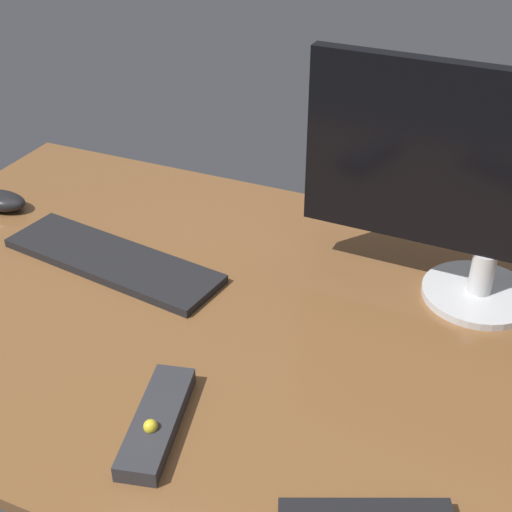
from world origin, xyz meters
TOP-DOWN VIEW (x-y plane):
  - desk at (0.00, 0.00)cm, footprint 140.00×84.00cm
  - monitor at (31.06, 19.94)cm, footprint 59.47×17.76cm
  - keyboard at (-27.74, 4.66)cm, footprint 41.12×16.92cm
  - media_remote at (-1.43, -25.28)cm, footprint 9.47×19.12cm

SIDE VIEW (x-z plane):
  - desk at x=0.00cm, z-range 0.00..2.00cm
  - keyboard at x=-27.74cm, z-range 2.00..3.44cm
  - media_remote at x=-1.43cm, z-range 1.43..4.95cm
  - monitor at x=31.06cm, z-range 4.02..40.96cm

